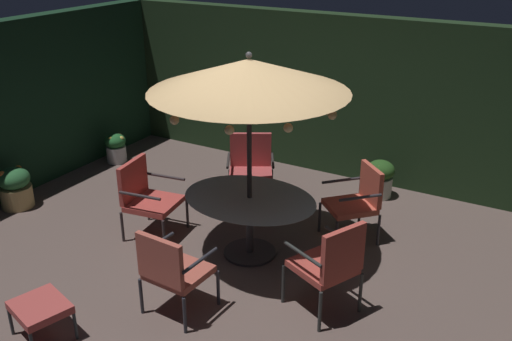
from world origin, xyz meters
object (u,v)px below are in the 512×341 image
at_px(patio_chair_east, 172,268).
at_px(potted_plant_back_left, 15,187).
at_px(potted_plant_left_far, 116,147).
at_px(potted_plant_left_near, 380,177).
at_px(patio_chair_northeast, 146,194).
at_px(patio_umbrella, 249,76).
at_px(patio_chair_north, 251,165).
at_px(patio_dining_table, 250,209).
at_px(ottoman_footrest, 40,308).
at_px(patio_chair_south, 358,198).
at_px(patio_chair_southeast, 330,262).

xyz_separation_m(patio_chair_east, potted_plant_back_left, (-3.42, 0.85, -0.25)).
bearing_deg(potted_plant_left_far, potted_plant_left_near, 11.99).
height_order(patio_chair_northeast, potted_plant_back_left, patio_chair_northeast).
bearing_deg(patio_umbrella, potted_plant_left_near, 70.16).
relative_size(patio_chair_north, patio_chair_east, 1.04).
bearing_deg(patio_dining_table, patio_umbrella, -90.38).
distance_m(potted_plant_left_far, potted_plant_back_left, 1.97).
relative_size(patio_umbrella, ottoman_footrest, 3.90).
relative_size(potted_plant_left_near, potted_plant_back_left, 0.95).
xyz_separation_m(patio_dining_table, potted_plant_left_near, (0.84, 2.33, -0.31)).
bearing_deg(potted_plant_left_far, patio_dining_table, -22.45).
height_order(patio_chair_south, ottoman_footrest, patio_chair_south).
xyz_separation_m(patio_chair_east, patio_chair_southeast, (1.36, 0.81, 0.06)).
distance_m(patio_umbrella, patio_chair_northeast, 2.17).
height_order(patio_chair_north, potted_plant_back_left, patio_chair_north).
distance_m(patio_umbrella, patio_chair_southeast, 2.13).
bearing_deg(ottoman_footrest, patio_chair_south, 59.87).
xyz_separation_m(ottoman_footrest, potted_plant_back_left, (-2.54, 1.76, -0.03)).
relative_size(patio_chair_southeast, ottoman_footrest, 1.67).
bearing_deg(patio_dining_table, patio_chair_east, -93.14).
bearing_deg(patio_umbrella, patio_dining_table, 89.62).
bearing_deg(patio_dining_table, patio_chair_southeast, -24.95).
bearing_deg(patio_chair_north, potted_plant_left_far, 175.83).
bearing_deg(patio_chair_northeast, patio_chair_southeast, -8.14).
height_order(patio_chair_south, potted_plant_back_left, patio_chair_south).
xyz_separation_m(patio_dining_table, patio_umbrella, (-0.00, -0.00, 1.60)).
relative_size(ottoman_footrest, potted_plant_left_far, 1.28).
height_order(patio_chair_northeast, patio_chair_south, patio_chair_northeast).
height_order(patio_dining_table, ottoman_footrest, patio_dining_table).
xyz_separation_m(patio_chair_southeast, patio_chair_south, (-0.31, 1.61, -0.06)).
bearing_deg(patio_chair_northeast, potted_plant_left_near, 48.67).
relative_size(patio_dining_table, patio_chair_south, 1.69).
distance_m(patio_chair_northeast, potted_plant_left_near, 3.40).
distance_m(patio_chair_east, patio_chair_southeast, 1.58).
distance_m(patio_dining_table, potted_plant_left_far, 3.74).
height_order(patio_chair_north, patio_chair_south, patio_chair_north).
xyz_separation_m(patio_dining_table, patio_chair_north, (-0.70, 1.22, -0.03)).
distance_m(patio_chair_north, patio_chair_east, 2.70).
bearing_deg(patio_chair_east, patio_chair_northeast, 137.98).
height_order(ottoman_footrest, potted_plant_left_near, potted_plant_left_near).
bearing_deg(patio_chair_north, patio_chair_southeast, -42.56).
bearing_deg(patio_dining_table, potted_plant_back_left, -171.12).
distance_m(patio_umbrella, potted_plant_left_far, 4.20).
relative_size(patio_chair_northeast, patio_chair_south, 1.02).
relative_size(patio_chair_north, patio_chair_southeast, 0.95).
distance_m(patio_chair_north, patio_chair_northeast, 1.59).
relative_size(patio_chair_south, ottoman_footrest, 1.52).
distance_m(ottoman_footrest, potted_plant_left_near, 4.98).
xyz_separation_m(patio_chair_northeast, patio_chair_south, (2.37, 1.23, -0.00)).
height_order(patio_umbrella, patio_chair_south, patio_umbrella).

